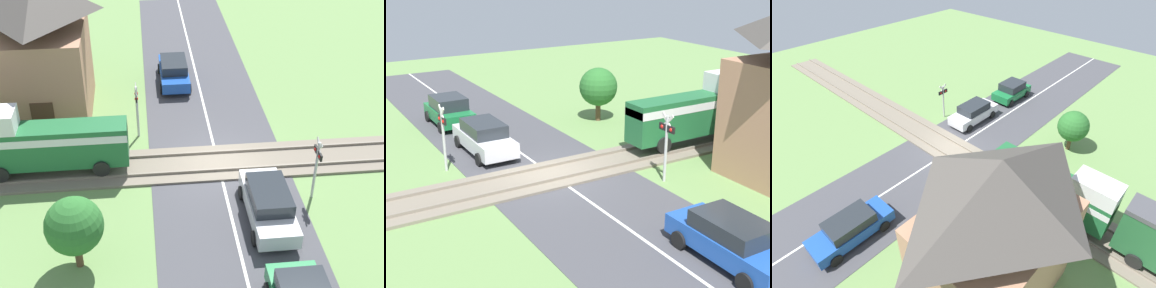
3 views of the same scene
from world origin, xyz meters
TOP-DOWN VIEW (x-y plane):
  - ground_plane at (0.00, 0.00)m, footprint 60.00×60.00m
  - road_surface at (0.00, 0.00)m, footprint 48.00×6.40m
  - track_bed at (0.00, 0.00)m, footprint 2.80×48.00m
  - train at (0.00, 11.27)m, footprint 1.58×13.88m
  - car_near_crossing at (-4.04, -1.44)m, footprint 4.33×1.83m
  - car_far_side at (8.64, 1.44)m, footprint 4.19×1.79m
  - car_behind_queue at (-9.27, -1.44)m, footprint 3.73×1.93m
  - crossing_signal_west_approach at (-2.84, -3.67)m, footprint 0.90×0.18m
  - crossing_signal_east_approach at (2.84, 3.67)m, footprint 0.90×0.18m
  - pedestrian_by_station at (1.61, 8.81)m, footprint 0.39×0.39m
  - tree_roadside_hedge at (-5.86, 6.01)m, footprint 2.11×2.11m

SIDE VIEW (x-z plane):
  - ground_plane at x=0.00m, z-range 0.00..0.00m
  - road_surface at x=0.00m, z-range 0.00..0.02m
  - track_bed at x=0.00m, z-range -0.05..0.19m
  - pedestrian_by_station at x=1.61m, z-range -0.07..1.51m
  - car_far_side at x=8.64m, z-range 0.04..1.49m
  - car_near_crossing at x=-4.04m, z-range 0.03..1.58m
  - car_behind_queue at x=-9.27m, z-range 0.02..1.62m
  - train at x=0.00m, z-range 0.27..3.45m
  - crossing_signal_west_approach at x=-2.84m, z-range 0.42..3.33m
  - crossing_signal_east_approach at x=2.84m, z-range 0.42..3.33m
  - tree_roadside_hedge at x=-5.86m, z-range 0.43..3.41m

